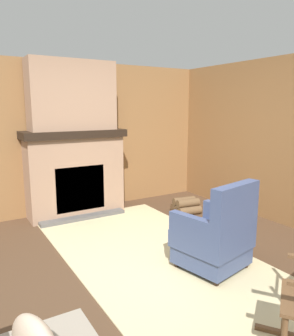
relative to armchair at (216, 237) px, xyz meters
name	(u,v)px	position (x,y,z in m)	size (l,w,h in m)	color
ground_plane	(147,271)	(-0.33, -0.62, -0.35)	(14.00, 14.00, 0.00)	#4C3523
wood_panel_wall_left	(68,138)	(-2.74, -0.62, 0.83)	(0.06, 5.35, 2.36)	olive
fireplace_hearth	(75,173)	(-2.47, -0.62, 0.31)	(0.67, 1.54, 1.32)	#9E7A60
chimney_breast	(72,96)	(-2.48, -0.62, 1.48)	(0.40, 1.27, 1.02)	#9E7A60
area_rug	(164,262)	(-0.39, -0.36, -0.35)	(3.89, 1.83, 0.01)	#C6B789
armchair	(216,237)	(0.00, 0.00, 0.00)	(0.75, 0.77, 0.95)	#3D4C75
firewood_stack	(186,206)	(-1.64, 0.91, -0.24)	(0.44, 0.43, 0.24)	brown
oil_lamp_vase	(43,125)	(-2.52, -1.05, 1.05)	(0.10, 0.10, 0.24)	#47708E
storage_case	(77,125)	(-2.52, -0.54, 1.04)	(0.16, 0.25, 0.14)	gray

